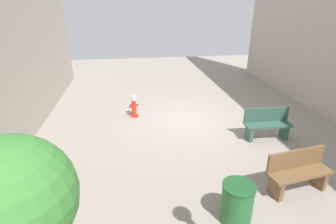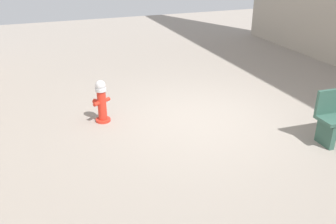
# 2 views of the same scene
# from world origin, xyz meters

# --- Properties ---
(ground_plane) EXTENTS (23.40, 23.40, 0.00)m
(ground_plane) POSITION_xyz_m (0.00, 0.00, 0.00)
(ground_plane) COLOR gray
(fire_hydrant) EXTENTS (0.37, 0.35, 0.85)m
(fire_hydrant) POSITION_xyz_m (1.90, -0.63, 0.43)
(fire_hydrant) COLOR red
(fire_hydrant) RESTS_ON ground_plane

